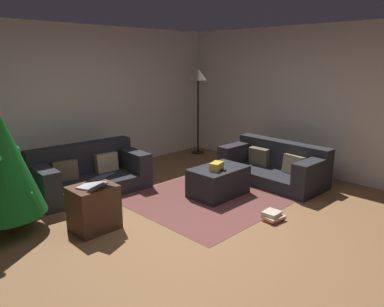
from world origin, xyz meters
TOP-DOWN VIEW (x-y plane):
  - ground_plane at (0.00, 0.00)m, footprint 6.40×6.40m
  - rear_partition at (0.00, 3.14)m, footprint 6.40×0.12m
  - corner_partition at (3.14, 0.00)m, footprint 0.12×6.40m
  - couch_left at (-0.23, 2.24)m, footprint 1.77×1.03m
  - couch_right at (2.24, 0.42)m, footprint 0.91×1.75m
  - ottoman at (1.07, 0.67)m, footprint 0.86×0.57m
  - gift_box at (0.96, 0.61)m, footprint 0.26×0.20m
  - tv_remote at (0.99, 0.55)m, footprint 0.07×0.17m
  - side_table at (-0.87, 0.98)m, footprint 0.52×0.44m
  - laptop at (-0.85, 0.93)m, footprint 0.43×0.45m
  - book_stack at (0.89, -0.43)m, footprint 0.33×0.25m
  - corner_lamp at (2.70, 2.68)m, footprint 0.36×0.36m
  - area_rug at (1.07, 0.67)m, footprint 2.60×2.00m

SIDE VIEW (x-z plane):
  - ground_plane at x=0.00m, z-range 0.00..0.00m
  - area_rug at x=1.07m, z-range 0.00..0.01m
  - book_stack at x=0.89m, z-range 0.00..0.12m
  - ottoman at x=1.07m, z-range 0.00..0.44m
  - couch_right at x=2.24m, z-range -0.07..0.60m
  - side_table at x=-0.87m, z-range 0.00..0.55m
  - couch_left at x=-0.23m, z-range -0.08..0.64m
  - tv_remote at x=0.99m, z-range 0.44..0.46m
  - gift_box at x=0.96m, z-range 0.44..0.55m
  - laptop at x=-0.85m, z-range 0.53..0.69m
  - rear_partition at x=0.00m, z-range 0.00..2.60m
  - corner_partition at x=3.14m, z-range 0.00..2.60m
  - corner_lamp at x=2.70m, z-range 0.65..2.49m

